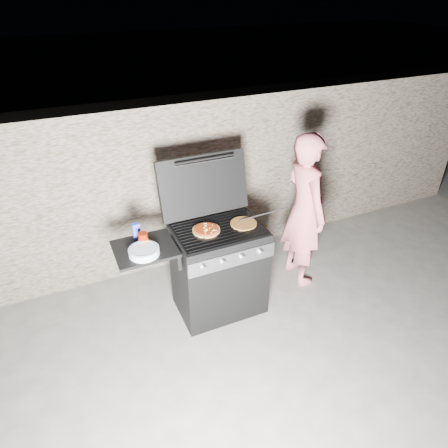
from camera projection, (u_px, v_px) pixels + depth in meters
name	position (u px, v px, depth m)	size (l,w,h in m)	color
ground	(219.00, 306.00, 4.00)	(50.00, 50.00, 0.00)	#52514F
stone_wall	(181.00, 183.00, 4.35)	(8.00, 0.35, 1.80)	gray
gas_grill	(194.00, 277.00, 3.68)	(1.34, 0.79, 0.91)	black
pizza_topped	(206.00, 230.00, 3.49)	(0.24, 0.24, 0.03)	#BE703A
pizza_plain	(244.00, 223.00, 3.59)	(0.24, 0.24, 0.01)	#C18C39
sauce_jar	(143.00, 239.00, 3.29)	(0.08, 0.08, 0.12)	#871100
blue_carton	(136.00, 231.00, 3.39)	(0.06, 0.04, 0.14)	#2A3CBA
plate_stack	(144.00, 251.00, 3.20)	(0.25, 0.25, 0.06)	silver
person	(304.00, 211.00, 4.00)	(0.59, 0.39, 1.63)	#DD6B74
tongs	(262.00, 214.00, 3.65)	(0.01, 0.01, 0.50)	black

